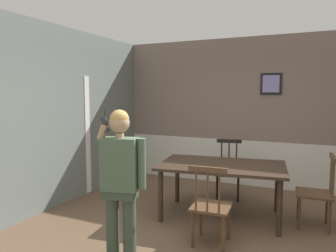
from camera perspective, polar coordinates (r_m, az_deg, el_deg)
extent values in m
plane|color=brown|center=(3.93, 7.19, -21.31)|extent=(6.33, 6.33, 0.00)
cube|color=gray|center=(6.31, 15.25, 6.39)|extent=(5.37, 0.12, 1.97)
cube|color=silver|center=(6.46, 14.92, -6.40)|extent=(5.37, 0.14, 0.89)
cube|color=silver|center=(6.35, 14.98, -2.54)|extent=(5.37, 0.05, 0.06)
cube|color=black|center=(6.19, 18.05, 7.23)|extent=(0.38, 0.03, 0.39)
cube|color=#928CD1|center=(6.18, 18.03, 7.23)|extent=(0.30, 0.01, 0.31)
cube|color=slate|center=(5.01, -23.38, 1.23)|extent=(0.12, 5.75, 2.86)
cube|color=white|center=(5.87, -14.42, -1.60)|extent=(0.06, 0.12, 2.10)
cube|color=#38281E|center=(4.67, 9.63, -7.03)|extent=(1.89, 1.28, 0.04)
cylinder|color=#38281E|center=(4.53, -1.32, -12.45)|extent=(0.07, 0.07, 0.74)
cylinder|color=#38281E|center=(4.33, 19.41, -13.69)|extent=(0.07, 0.07, 0.74)
cylinder|color=#38281E|center=(5.32, 1.67, -9.66)|extent=(0.07, 0.07, 0.74)
cylinder|color=#38281E|center=(5.15, 19.03, -10.52)|extent=(0.07, 0.07, 0.74)
cube|color=#513823|center=(3.91, 7.81, -14.19)|extent=(0.47, 0.47, 0.03)
cube|color=#513823|center=(3.58, 7.16, -7.76)|extent=(0.44, 0.06, 0.06)
cylinder|color=#513823|center=(3.67, 5.07, -11.04)|extent=(0.02, 0.02, 0.51)
cylinder|color=#513823|center=(3.64, 7.11, -11.22)|extent=(0.02, 0.02, 0.51)
cylinder|color=#513823|center=(3.61, 9.20, -11.39)|extent=(0.02, 0.02, 0.51)
cylinder|color=#513823|center=(4.20, 5.90, -16.18)|extent=(0.04, 0.04, 0.44)
cylinder|color=#513823|center=(4.13, 10.86, -16.66)|extent=(0.04, 0.04, 0.44)
cylinder|color=#513823|center=(3.88, 4.44, -18.05)|extent=(0.04, 0.04, 0.44)
cylinder|color=#513823|center=(3.81, 9.83, -18.63)|extent=(0.04, 0.04, 0.44)
cube|color=#513823|center=(4.75, 24.77, -11.00)|extent=(0.48, 0.48, 0.03)
cube|color=#513823|center=(4.66, 27.57, -5.06)|extent=(0.07, 0.45, 0.06)
cylinder|color=#513823|center=(4.57, 27.63, -8.21)|extent=(0.02, 0.02, 0.52)
cylinder|color=#513823|center=(4.70, 27.43, -7.82)|extent=(0.02, 0.02, 0.52)
cylinder|color=#513823|center=(4.83, 27.25, -7.45)|extent=(0.02, 0.02, 0.52)
cylinder|color=#513823|center=(4.64, 22.51, -14.38)|extent=(0.04, 0.04, 0.44)
cylinder|color=#513823|center=(4.98, 22.39, -12.97)|extent=(0.04, 0.04, 0.44)
cylinder|color=#513823|center=(4.67, 27.07, -14.45)|extent=(0.04, 0.04, 0.44)
cylinder|color=#513823|center=(5.01, 26.62, -13.06)|extent=(0.04, 0.04, 0.44)
cube|color=black|center=(5.59, 10.77, -8.33)|extent=(0.51, 0.51, 0.03)
cube|color=black|center=(5.68, 10.95, -2.68)|extent=(0.43, 0.12, 0.06)
cylinder|color=black|center=(5.72, 12.21, -5.10)|extent=(0.02, 0.02, 0.54)
cylinder|color=black|center=(5.72, 10.90, -5.07)|extent=(0.02, 0.02, 0.54)
cylinder|color=black|center=(5.73, 9.60, -5.04)|extent=(0.02, 0.02, 0.54)
cylinder|color=black|center=(5.48, 12.49, -11.08)|extent=(0.04, 0.04, 0.42)
cylinder|color=black|center=(5.49, 8.82, -10.97)|extent=(0.04, 0.04, 0.42)
cylinder|color=black|center=(5.81, 12.53, -10.10)|extent=(0.04, 0.04, 0.42)
cylinder|color=black|center=(5.83, 9.07, -10.00)|extent=(0.04, 0.04, 0.42)
cylinder|color=#3A493A|center=(3.55, -6.94, -17.42)|extent=(0.14, 0.14, 0.78)
cylinder|color=#3A493A|center=(3.61, -9.93, -17.05)|extent=(0.14, 0.14, 0.78)
cube|color=#3A493A|center=(3.46, -8.54, -11.73)|extent=(0.38, 0.26, 0.12)
cube|color=#4C664C|center=(3.38, -8.62, -6.76)|extent=(0.42, 0.29, 0.55)
cylinder|color=#4C664C|center=(3.30, -4.77, -6.76)|extent=(0.09, 0.09, 0.53)
cylinder|color=tan|center=(3.37, -11.65, -1.07)|extent=(0.16, 0.11, 0.19)
cylinder|color=tan|center=(3.33, -8.70, -1.68)|extent=(0.09, 0.09, 0.05)
sphere|color=tan|center=(3.31, -8.73, 0.56)|extent=(0.21, 0.21, 0.21)
sphere|color=tan|center=(3.31, -8.74, 1.20)|extent=(0.20, 0.20, 0.20)
cube|color=#2D2D33|center=(3.34, -11.25, 0.20)|extent=(0.09, 0.05, 0.17)
cylinder|color=black|center=(3.33, -11.29, 2.25)|extent=(0.01, 0.01, 0.08)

